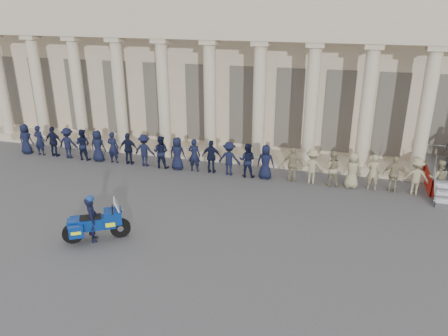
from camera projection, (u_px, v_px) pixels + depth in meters
ground at (181, 232)px, 16.36m from camera, size 90.00×90.00×0.00m
building at (260, 59)px, 27.93m from camera, size 40.00×12.50×9.00m
officer_rank at (211, 157)px, 21.62m from camera, size 22.04×0.64×1.69m
motorcycle at (97, 223)px, 15.64m from camera, size 2.15×1.58×1.54m
rider at (92, 218)px, 15.52m from camera, size 0.66×0.74×1.79m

